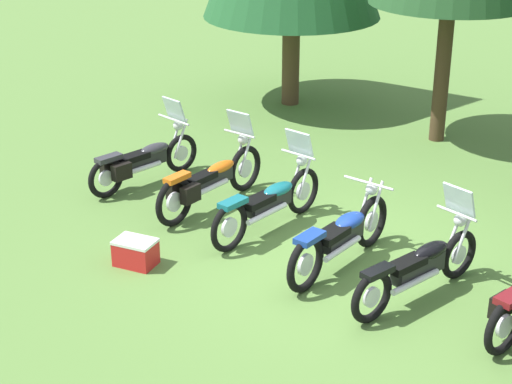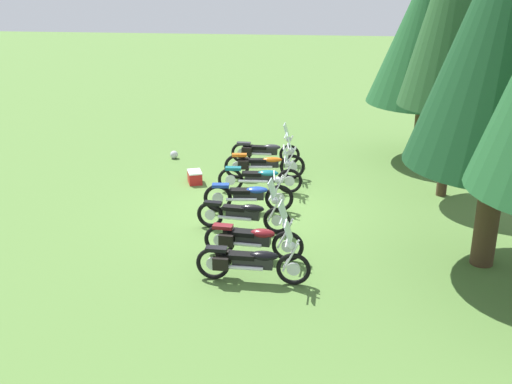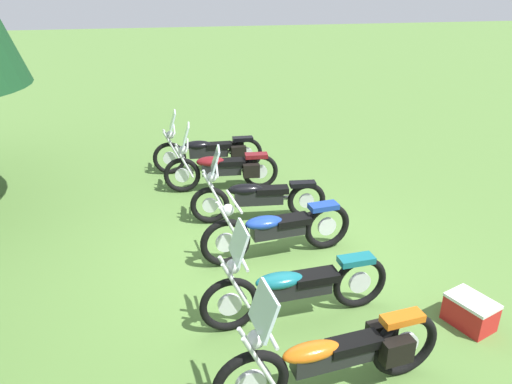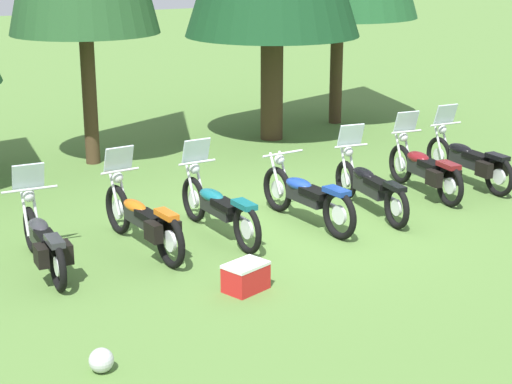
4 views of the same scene
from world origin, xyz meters
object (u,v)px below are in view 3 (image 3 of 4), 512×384
(motorcycle_2, at_px, (295,286))
(motorcycle_5, at_px, (223,168))
(motorcycle_4, at_px, (256,196))
(motorcycle_6, at_px, (210,150))
(picnic_cooler, at_px, (470,312))
(motorcycle_1, at_px, (335,355))
(motorcycle_3, at_px, (277,229))

(motorcycle_2, height_order, motorcycle_5, motorcycle_2)
(motorcycle_2, distance_m, motorcycle_5, 4.12)
(motorcycle_4, height_order, motorcycle_6, motorcycle_6)
(motorcycle_2, distance_m, picnic_cooler, 2.13)
(motorcycle_2, height_order, picnic_cooler, motorcycle_2)
(picnic_cooler, bearing_deg, motorcycle_5, 25.54)
(motorcycle_1, bearing_deg, motorcycle_4, -96.75)
(motorcycle_1, height_order, motorcycle_3, motorcycle_1)
(motorcycle_3, distance_m, motorcycle_6, 3.79)
(motorcycle_4, bearing_deg, motorcycle_5, -70.16)
(motorcycle_2, relative_size, motorcycle_3, 1.02)
(motorcycle_3, xyz_separation_m, motorcycle_5, (2.66, 0.39, 0.01))
(motorcycle_4, relative_size, motorcycle_5, 1.04)
(motorcycle_1, distance_m, motorcycle_2, 1.21)
(motorcycle_1, xyz_separation_m, motorcycle_2, (1.21, 0.05, -0.00))
(motorcycle_1, bearing_deg, motorcycle_3, -98.15)
(motorcycle_1, xyz_separation_m, picnic_cooler, (0.62, -1.98, -0.29))
(motorcycle_6, bearing_deg, motorcycle_1, 95.41)
(motorcycle_4, height_order, picnic_cooler, motorcycle_4)
(motorcycle_1, relative_size, motorcycle_2, 1.02)
(motorcycle_3, distance_m, picnic_cooler, 2.78)
(motorcycle_6, distance_m, picnic_cooler, 6.27)
(motorcycle_3, height_order, motorcycle_6, motorcycle_6)
(motorcycle_6, bearing_deg, motorcycle_2, 95.66)
(motorcycle_2, bearing_deg, motorcycle_5, -89.79)
(motorcycle_2, relative_size, motorcycle_6, 1.01)
(motorcycle_2, bearing_deg, picnic_cooler, 160.99)
(motorcycle_3, xyz_separation_m, motorcycle_6, (3.76, 0.50, 0.01))
(motorcycle_1, height_order, motorcycle_6, motorcycle_1)
(motorcycle_1, height_order, picnic_cooler, motorcycle_1)
(motorcycle_4, height_order, motorcycle_5, motorcycle_5)
(motorcycle_4, xyz_separation_m, motorcycle_5, (1.45, 0.35, 0.02))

